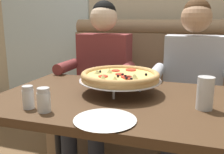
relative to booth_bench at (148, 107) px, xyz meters
The scene contains 10 objects.
booth_bench is the anchor object (origin of this frame).
dining_table 0.91m from the booth_bench, 90.00° to the right, with size 1.28×0.81×0.74m.
diner_left 0.53m from the booth_bench, 141.89° to the right, with size 0.54×0.64×1.27m.
diner_right 0.53m from the booth_bench, 38.11° to the right, with size 0.54×0.64×1.27m.
pizza 0.91m from the booth_bench, 92.03° to the right, with size 0.44×0.44×0.13m.
shaker_pepper_flakes 1.26m from the booth_bench, 102.45° to the right, with size 0.06×0.06×0.11m.
shaker_oregano 1.27m from the booth_bench, 106.81° to the right, with size 0.05×0.05×0.10m.
plate_near_left 1.24m from the booth_bench, 88.93° to the right, with size 0.25×0.25×0.02m.
drinking_glass 1.09m from the booth_bench, 66.84° to the right, with size 0.07×0.07×0.15m.
patio_chair 1.82m from the booth_bench, 137.99° to the left, with size 0.40×0.40×0.86m.
Camera 1 is at (0.33, -1.18, 1.13)m, focal length 40.53 mm.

